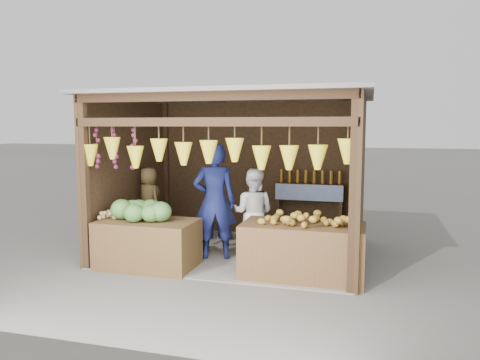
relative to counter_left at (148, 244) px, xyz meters
name	(u,v)px	position (x,y,z in m)	size (l,w,h in m)	color
ground	(237,253)	(1.10, 1.11, -0.36)	(80.00, 80.00, 0.00)	#514F49
stall_structure	(234,155)	(1.06, 1.07, 1.30)	(4.30, 3.30, 2.66)	slate
back_shelf	(310,194)	(2.15, 2.40, 0.51)	(1.25, 0.32, 1.32)	#382314
counter_left	(148,244)	(0.00, 0.00, 0.00)	(1.46, 0.85, 0.72)	#4E371A
counter_right	(303,251)	(2.34, 0.12, 0.03)	(1.71, 0.85, 0.78)	#493418
stool	(150,238)	(-0.55, 1.16, -0.23)	(0.29, 0.29, 0.27)	black
man_standing	(215,202)	(0.85, 0.68, 0.58)	(0.69, 0.45, 1.88)	#13194A
woman_standing	(253,213)	(1.40, 1.01, 0.37)	(0.71, 0.55, 1.46)	white
vendor_seated	(149,199)	(-0.55, 1.16, 0.49)	(0.56, 0.37, 1.15)	brown
melon_pile	(142,210)	(-0.08, 0.00, 0.52)	(1.00, 0.50, 0.32)	#194713
tanfruit_pile	(110,214)	(-0.62, -0.01, 0.43)	(0.34, 0.40, 0.13)	#A1894A
mango_pile	(304,217)	(2.36, 0.07, 0.53)	(1.40, 0.64, 0.22)	#AE4E17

